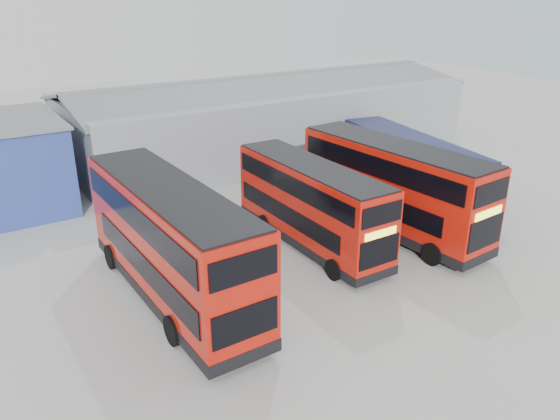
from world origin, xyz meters
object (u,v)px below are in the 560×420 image
at_px(maintenance_shed, 268,117).
at_px(double_decker_centre, 311,206).
at_px(single_decker_blue, 410,164).
at_px(double_decker_right, 392,189).
at_px(double_decker_left, 171,244).

distance_m(maintenance_shed, double_decker_centre, 17.53).
xyz_separation_m(maintenance_shed, single_decker_blue, (2.72, -12.57, -0.95)).
bearing_deg(double_decker_right, double_decker_centre, 165.62).
bearing_deg(single_decker_blue, double_decker_centre, 28.73).
xyz_separation_m(double_decker_centre, single_decker_blue, (10.16, 3.30, -0.44)).
bearing_deg(maintenance_shed, double_decker_centre, -115.10).
height_order(double_decker_left, double_decker_centre, double_decker_left).
xyz_separation_m(maintenance_shed, double_decker_right, (-2.91, -16.74, -0.26)).
bearing_deg(double_decker_centre, double_decker_left, -171.74).
xyz_separation_m(double_decker_left, single_decker_blue, (17.79, 4.32, -0.80)).
height_order(double_decker_left, double_decker_right, double_decker_left).
distance_m(double_decker_left, double_decker_centre, 7.70).
height_order(maintenance_shed, double_decker_left, maintenance_shed).
height_order(double_decker_centre, double_decker_right, double_decker_right).
bearing_deg(maintenance_shed, single_decker_blue, -77.78).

